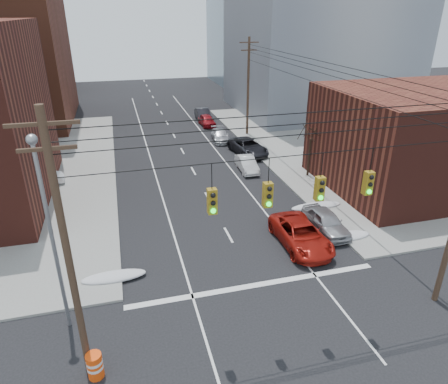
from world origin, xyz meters
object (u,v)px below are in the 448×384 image
parked_car_d (220,135)px  lot_car_b (14,169)px  parked_car_a (326,222)px  parked_car_f (203,115)px  parked_car_b (247,164)px  red_pickup (301,235)px  lot_car_a (39,178)px  construction_barrel (95,365)px  parked_car_c (248,147)px  parked_car_e (207,120)px

parked_car_d → lot_car_b: lot_car_b is taller
parked_car_a → parked_car_f: parked_car_f is taller
parked_car_b → red_pickup: bearing=-90.7°
lot_car_a → construction_barrel: bearing=-172.0°
parked_car_d → lot_car_a: (-17.99, -8.64, 0.17)m
parked_car_c → construction_barrel: parked_car_c is taller
red_pickup → parked_car_f: parked_car_f is taller
parked_car_a → lot_car_b: (-22.03, 15.80, 0.05)m
parked_car_d → parked_car_f: 9.71m
parked_car_d → red_pickup: bearing=-86.7°
red_pickup → parked_car_c: 17.81m
parked_car_c → lot_car_b: bearing=174.1°
parked_car_f → lot_car_a: 25.77m
construction_barrel → parked_car_a: bearing=29.2°
parked_car_a → parked_car_d: bearing=91.8°
parked_car_b → lot_car_b: bearing=172.1°
parked_car_b → parked_car_d: bearing=92.7°
parked_car_b → parked_car_d: size_ratio=0.92×
lot_car_a → parked_car_d: bearing=-69.5°
parked_car_d → parked_car_e: parked_car_e is taller
parked_car_a → parked_car_e: parked_car_a is taller
construction_barrel → red_pickup: bearing=29.7°
parked_car_b → parked_car_c: 4.75m
parked_car_a → parked_car_b: (-1.59, 12.02, -0.08)m
red_pickup → parked_car_e: red_pickup is taller
parked_car_a → parked_car_c: 16.49m
parked_car_c → parked_car_d: 5.42m
parked_car_e → parked_car_b: bearing=-91.8°
construction_barrel → lot_car_a: bearing=103.2°
parked_car_b → lot_car_a: (-18.00, 1.01, 0.14)m
parked_car_d → lot_car_b: bearing=-158.8°
lot_car_a → lot_car_b: size_ratio=0.85×
parked_car_b → lot_car_a: lot_car_a is taller
lot_car_b → construction_barrel: size_ratio=4.06×
parked_car_b → construction_barrel: bearing=-120.2°
red_pickup → parked_car_f: 32.56m
parked_car_c → lot_car_a: parked_car_c is taller
parked_car_c → construction_barrel: 28.66m
red_pickup → construction_barrel: (-12.26, -6.99, -0.18)m
parked_car_f → lot_car_b: size_ratio=1.00×
red_pickup → parked_car_a: 2.63m
parked_car_a → lot_car_b: size_ratio=0.94×
parked_car_b → parked_car_e: 16.50m
red_pickup → lot_car_b: size_ratio=1.19×
construction_barrel → parked_car_d: bearing=66.4°
parked_car_c → parked_car_e: size_ratio=1.37×
parked_car_f → lot_car_a: size_ratio=1.18×
red_pickup → parked_car_c: (2.36, 17.66, 0.02)m
lot_car_a → lot_car_b: 3.70m
parked_car_a → lot_car_a: (-19.59, 13.03, 0.06)m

